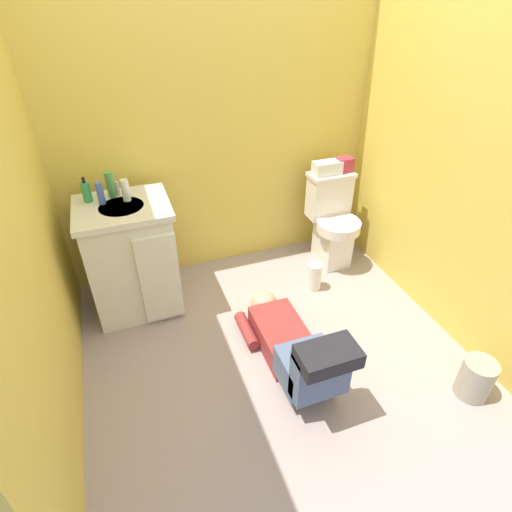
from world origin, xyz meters
TOP-DOWN VIEW (x-y plane):
  - ground_plane at (0.00, 0.00)m, footprint 2.86×3.13m
  - wall_back at (0.00, 1.10)m, footprint 2.52×0.08m
  - wall_left at (-1.22, 0.00)m, footprint 0.08×2.13m
  - wall_right at (1.22, 0.00)m, footprint 0.08×2.13m
  - toilet at (0.84, 0.75)m, footprint 0.36×0.46m
  - vanity_cabinet at (-0.75, 0.70)m, footprint 0.60×0.53m
  - faucet at (-0.76, 0.85)m, footprint 0.02×0.02m
  - person_plumber at (0.06, -0.23)m, footprint 0.39×1.06m
  - tissue_box at (0.79, 0.84)m, footprint 0.22×0.11m
  - toiletry_bag at (0.94, 0.84)m, footprint 0.12×0.09m
  - soap_dispenser at (-0.95, 0.83)m, footprint 0.06×0.06m
  - bottle_blue at (-0.86, 0.77)m, footprint 0.04×0.04m
  - bottle_green at (-0.79, 0.85)m, footprint 0.05×0.05m
  - bottle_white at (-0.71, 0.76)m, footprint 0.05×0.05m
  - trash_can at (0.96, -0.76)m, footprint 0.19×0.19m
  - paper_towel_roll at (0.54, 0.43)m, footprint 0.11×0.11m

SIDE VIEW (x-z plane):
  - ground_plane at x=0.00m, z-range -0.04..0.00m
  - paper_towel_roll at x=0.54m, z-range 0.00..0.22m
  - trash_can at x=0.96m, z-range 0.00..0.25m
  - person_plumber at x=0.06m, z-range -0.08..0.44m
  - toilet at x=0.84m, z-range -0.01..0.74m
  - vanity_cabinet at x=-0.75m, z-range 0.01..0.83m
  - tissue_box at x=0.79m, z-range 0.75..0.85m
  - toiletry_bag at x=0.94m, z-range 0.75..0.86m
  - faucet at x=-0.76m, z-range 0.82..0.92m
  - soap_dispenser at x=-0.95m, z-range 0.80..0.97m
  - bottle_blue at x=-0.86m, z-range 0.82..0.96m
  - bottle_white at x=-0.71m, z-range 0.82..0.96m
  - bottle_green at x=-0.79m, z-range 0.82..0.99m
  - wall_back at x=0.00m, z-range 0.00..2.40m
  - wall_left at x=-1.22m, z-range 0.00..2.40m
  - wall_right at x=1.22m, z-range 0.00..2.40m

